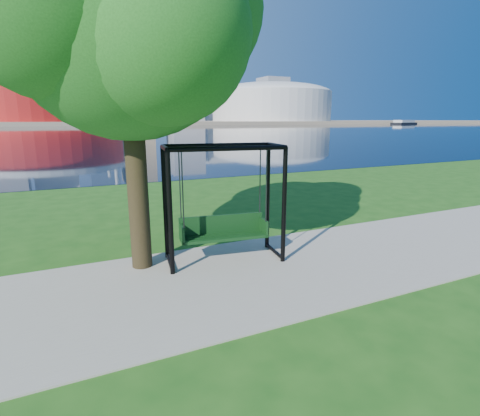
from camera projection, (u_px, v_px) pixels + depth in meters
ground at (251, 264)px, 8.28m from camera, size 900.00×900.00×0.00m
path at (262, 272)px, 7.84m from camera, size 120.00×4.00×0.03m
river at (76, 132)px, 98.10m from camera, size 900.00×180.00×0.02m
far_bank at (65, 122)px, 277.51m from camera, size 900.00×228.00×2.00m
stadium at (45, 99)px, 207.80m from camera, size 83.00×83.00×32.00m
arena at (271, 101)px, 267.43m from camera, size 84.00×84.00×26.56m
skyline at (54, 74)px, 279.49m from camera, size 392.00×66.00×96.50m
swing at (223, 206)px, 8.27m from camera, size 2.69×1.47×2.61m
park_tree at (123, 8)px, 6.98m from camera, size 5.98×5.40×7.43m
barge at (404, 122)px, 251.85m from camera, size 28.25×16.38×2.74m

